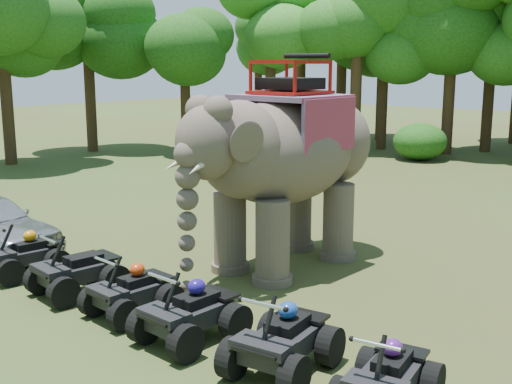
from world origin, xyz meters
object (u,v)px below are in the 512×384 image
(elephant, at_px, (286,163))
(atv_3, at_px, (190,305))
(atv_4, at_px, (283,331))
(atv_1, at_px, (77,263))
(atv_0, at_px, (24,248))
(atv_5, at_px, (389,369))
(atv_2, at_px, (131,284))

(elephant, relative_size, atv_3, 3.26)
(atv_3, bearing_deg, atv_4, 6.34)
(atv_1, bearing_deg, atv_4, 7.21)
(atv_0, bearing_deg, elephant, 55.25)
(atv_0, relative_size, atv_5, 1.03)
(atv_2, height_order, atv_4, atv_4)
(atv_2, distance_m, atv_4, 3.53)
(atv_0, distance_m, atv_3, 5.32)
(atv_1, distance_m, atv_5, 7.04)
(atv_3, bearing_deg, atv_5, 5.10)
(atv_2, bearing_deg, atv_4, 4.51)
(atv_3, height_order, atv_4, atv_4)
(atv_3, relative_size, atv_5, 1.10)
(atv_3, height_order, atv_5, atv_3)
(atv_2, bearing_deg, elephant, 89.55)
(atv_2, distance_m, atv_5, 5.30)
(atv_0, distance_m, atv_5, 8.96)
(atv_0, distance_m, atv_1, 1.92)
(atv_1, height_order, atv_5, atv_1)
(elephant, distance_m, atv_5, 6.77)
(elephant, bearing_deg, atv_2, -92.24)
(atv_4, distance_m, atv_5, 1.77)
(atv_2, distance_m, atv_3, 1.67)
(elephant, height_order, atv_3, elephant)
(elephant, bearing_deg, atv_5, -38.14)
(elephant, distance_m, atv_2, 4.68)
(atv_2, bearing_deg, atv_1, -176.25)
(atv_4, xyz_separation_m, atv_5, (1.77, 0.03, -0.07))
(atv_3, bearing_deg, atv_1, -179.68)
(atv_2, bearing_deg, atv_5, 4.87)
(elephant, height_order, atv_2, elephant)
(elephant, height_order, atv_1, elephant)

